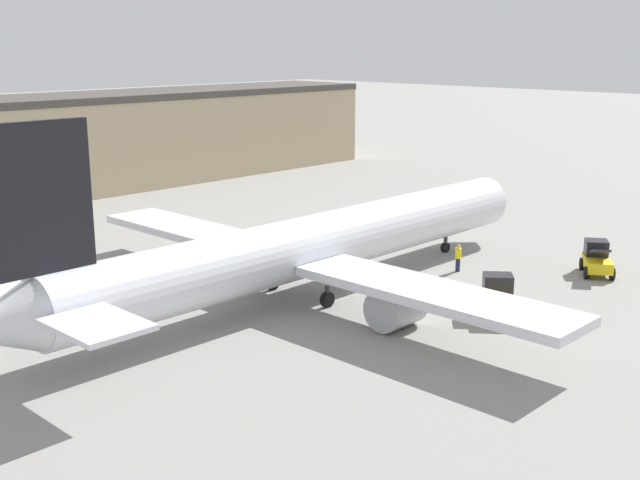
% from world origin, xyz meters
% --- Properties ---
extents(ground_plane, '(400.00, 400.00, 0.00)m').
position_xyz_m(ground_plane, '(0.00, 0.00, 0.00)').
color(ground_plane, gray).
extents(terminal_building, '(69.01, 11.14, 9.66)m').
position_xyz_m(terminal_building, '(9.10, 41.15, 4.84)').
color(terminal_building, tan).
rests_on(terminal_building, ground_plane).
extents(airplane, '(43.01, 35.26, 11.55)m').
position_xyz_m(airplane, '(-1.07, 0.00, 3.01)').
color(airplane, silver).
rests_on(airplane, ground_plane).
extents(ground_crew_worker, '(0.41, 0.41, 1.85)m').
position_xyz_m(ground_crew_worker, '(9.53, -3.49, 0.99)').
color(ground_crew_worker, '#1E2338').
rests_on(ground_crew_worker, ground_plane).
extents(baggage_tug, '(3.49, 3.36, 2.25)m').
position_xyz_m(baggage_tug, '(3.58, -10.22, 1.04)').
color(baggage_tug, yellow).
rests_on(baggage_tug, ground_plane).
extents(belt_loader_truck, '(3.48, 3.18, 2.10)m').
position_xyz_m(belt_loader_truck, '(15.36, -10.36, 1.01)').
color(belt_loader_truck, yellow).
rests_on(belt_loader_truck, ground_plane).
extents(safety_cone_near, '(0.36, 0.36, 0.55)m').
position_xyz_m(safety_cone_near, '(2.63, -14.27, 0.28)').
color(safety_cone_near, '#EF590F').
rests_on(safety_cone_near, ground_plane).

